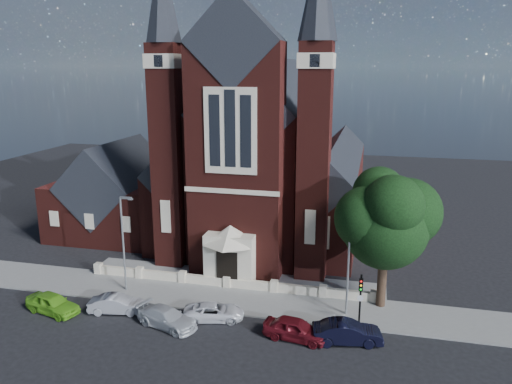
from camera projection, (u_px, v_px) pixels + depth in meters
ground at (252, 252)px, 49.95m from camera, size 120.00×120.00×0.00m
pavement_strip at (220, 298)px, 40.05m from camera, size 60.00×5.00×0.12m
forecourt_paving at (234, 278)px, 43.82m from camera, size 26.00×3.00×0.14m
forecourt_wall at (227, 288)px, 41.93m from camera, size 24.00×0.40×0.90m
church at (269, 158)px, 55.43m from camera, size 20.01×34.90×29.20m
parish_hall at (119, 197)px, 55.40m from camera, size 12.00×12.20×10.24m
street_tree at (387, 222)px, 36.64m from camera, size 6.40×6.60×10.70m
street_lamp_left at (124, 238)px, 40.23m from camera, size 1.16×0.22×8.09m
street_lamp_right at (350, 258)px, 36.17m from camera, size 1.16×0.22×8.09m
traffic_signal at (361, 294)px, 34.97m from camera, size 0.28×0.42×4.00m
car_lime_van at (53, 303)px, 37.50m from camera, size 4.76×2.84×1.52m
car_silver_a at (117, 304)px, 37.54m from camera, size 4.37×2.26×1.37m
car_silver_b at (167, 318)px, 35.51m from camera, size 5.08×3.32×1.37m
car_white_suv at (214, 312)px, 36.53m from camera, size 4.79×3.04×1.23m
car_dark_red at (295, 329)px, 33.86m from camera, size 4.65×2.42×1.51m
car_navy at (347, 332)px, 33.40m from camera, size 4.90×2.51×1.54m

